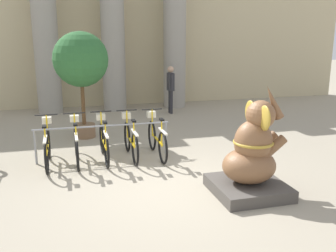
{
  "coord_description": "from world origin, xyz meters",
  "views": [
    {
      "loc": [
        -1.7,
        -6.14,
        2.7
      ],
      "look_at": [
        0.13,
        0.59,
        1.0
      ],
      "focal_mm": 40.0,
      "sensor_mm": 36.0,
      "label": 1
    }
  ],
  "objects_px": {
    "bicycle_0": "(47,146)",
    "person_pedestrian": "(171,85)",
    "bicycle_4": "(157,138)",
    "potted_tree": "(81,62)",
    "elephant_statue": "(252,158)",
    "bicycle_1": "(76,144)",
    "bicycle_3": "(131,140)",
    "bicycle_2": "(104,142)"
  },
  "relations": [
    {
      "from": "bicycle_1",
      "to": "bicycle_3",
      "type": "xyz_separation_m",
      "value": [
        1.19,
        0.02,
        0.0
      ]
    },
    {
      "from": "bicycle_2",
      "to": "person_pedestrian",
      "type": "relative_size",
      "value": 1.06
    },
    {
      "from": "elephant_statue",
      "to": "person_pedestrian",
      "type": "distance_m",
      "value": 7.04
    },
    {
      "from": "bicycle_0",
      "to": "elephant_statue",
      "type": "height_order",
      "value": "elephant_statue"
    },
    {
      "from": "elephant_statue",
      "to": "bicycle_2",
      "type": "bearing_deg",
      "value": 132.38
    },
    {
      "from": "bicycle_1",
      "to": "elephant_statue",
      "type": "distance_m",
      "value": 3.79
    },
    {
      "from": "bicycle_0",
      "to": "bicycle_3",
      "type": "height_order",
      "value": "same"
    },
    {
      "from": "bicycle_0",
      "to": "bicycle_2",
      "type": "bearing_deg",
      "value": 2.73
    },
    {
      "from": "bicycle_0",
      "to": "person_pedestrian",
      "type": "bearing_deg",
      "value": 49.01
    },
    {
      "from": "person_pedestrian",
      "to": "bicycle_3",
      "type": "bearing_deg",
      "value": -115.89
    },
    {
      "from": "bicycle_0",
      "to": "bicycle_2",
      "type": "distance_m",
      "value": 1.19
    },
    {
      "from": "potted_tree",
      "to": "elephant_statue",
      "type": "bearing_deg",
      "value": -60.34
    },
    {
      "from": "bicycle_4",
      "to": "potted_tree",
      "type": "distance_m",
      "value": 3.04
    },
    {
      "from": "bicycle_2",
      "to": "bicycle_4",
      "type": "height_order",
      "value": "same"
    },
    {
      "from": "bicycle_0",
      "to": "bicycle_1",
      "type": "height_order",
      "value": "same"
    },
    {
      "from": "person_pedestrian",
      "to": "potted_tree",
      "type": "xyz_separation_m",
      "value": [
        -3.11,
        -2.46,
        1.02
      ]
    },
    {
      "from": "bicycle_1",
      "to": "potted_tree",
      "type": "relative_size",
      "value": 0.63
    },
    {
      "from": "person_pedestrian",
      "to": "bicycle_4",
      "type": "bearing_deg",
      "value": -109.35
    },
    {
      "from": "bicycle_4",
      "to": "elephant_statue",
      "type": "distance_m",
      "value": 2.69
    },
    {
      "from": "bicycle_1",
      "to": "bicycle_4",
      "type": "relative_size",
      "value": 1.0
    },
    {
      "from": "bicycle_0",
      "to": "bicycle_4",
      "type": "height_order",
      "value": "same"
    },
    {
      "from": "bicycle_1",
      "to": "bicycle_2",
      "type": "bearing_deg",
      "value": 2.66
    },
    {
      "from": "bicycle_4",
      "to": "elephant_statue",
      "type": "relative_size",
      "value": 0.91
    },
    {
      "from": "bicycle_1",
      "to": "elephant_statue",
      "type": "bearing_deg",
      "value": -40.68
    },
    {
      "from": "bicycle_3",
      "to": "elephant_statue",
      "type": "distance_m",
      "value": 3.01
    },
    {
      "from": "bicycle_1",
      "to": "bicycle_3",
      "type": "relative_size",
      "value": 1.0
    },
    {
      "from": "bicycle_1",
      "to": "bicycle_4",
      "type": "distance_m",
      "value": 1.78
    },
    {
      "from": "bicycle_2",
      "to": "bicycle_0",
      "type": "bearing_deg",
      "value": -177.27
    },
    {
      "from": "bicycle_2",
      "to": "bicycle_3",
      "type": "xyz_separation_m",
      "value": [
        0.59,
        -0.01,
        0.0
      ]
    },
    {
      "from": "elephant_statue",
      "to": "person_pedestrian",
      "type": "height_order",
      "value": "elephant_statue"
    },
    {
      "from": "bicycle_3",
      "to": "bicycle_1",
      "type": "bearing_deg",
      "value": -179.0
    },
    {
      "from": "bicycle_2",
      "to": "potted_tree",
      "type": "height_order",
      "value": "potted_tree"
    },
    {
      "from": "bicycle_0",
      "to": "person_pedestrian",
      "type": "height_order",
      "value": "person_pedestrian"
    },
    {
      "from": "bicycle_0",
      "to": "bicycle_3",
      "type": "xyz_separation_m",
      "value": [
        1.78,
        0.05,
        0.0
      ]
    },
    {
      "from": "bicycle_4",
      "to": "person_pedestrian",
      "type": "distance_m",
      "value": 4.88
    },
    {
      "from": "bicycle_3",
      "to": "bicycle_0",
      "type": "bearing_deg",
      "value": -178.4
    },
    {
      "from": "bicycle_4",
      "to": "potted_tree",
      "type": "height_order",
      "value": "potted_tree"
    },
    {
      "from": "bicycle_0",
      "to": "bicycle_3",
      "type": "distance_m",
      "value": 1.78
    },
    {
      "from": "elephant_statue",
      "to": "potted_tree",
      "type": "bearing_deg",
      "value": 119.66
    },
    {
      "from": "elephant_statue",
      "to": "bicycle_0",
      "type": "bearing_deg",
      "value": 144.85
    },
    {
      "from": "potted_tree",
      "to": "bicycle_1",
      "type": "bearing_deg",
      "value": -97.46
    },
    {
      "from": "bicycle_3",
      "to": "bicycle_4",
      "type": "distance_m",
      "value": 0.59
    }
  ]
}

